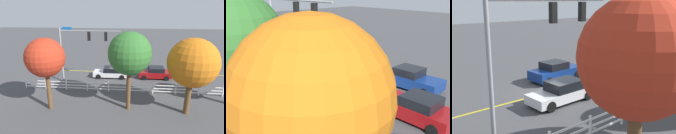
% 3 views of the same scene
% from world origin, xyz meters
% --- Properties ---
extents(ground_plane, '(120.00, 120.00, 0.00)m').
position_xyz_m(ground_plane, '(0.00, 0.00, 0.00)').
color(ground_plane, '#444447').
extents(lane_center_stripe, '(28.00, 0.16, 0.01)m').
position_xyz_m(lane_center_stripe, '(-4.00, 0.00, 0.00)').
color(lane_center_stripe, gold).
rests_on(lane_center_stripe, ground_plane).
extents(signal_assembly, '(7.12, 0.37, 6.67)m').
position_xyz_m(signal_assembly, '(4.28, 4.06, 4.70)').
color(signal_assembly, gray).
rests_on(signal_assembly, ground_plane).
extents(car_0, '(4.39, 2.07, 1.51)m').
position_xyz_m(car_0, '(-2.13, -2.08, 0.71)').
color(car_0, navy).
rests_on(car_0, ground_plane).
extents(car_1, '(4.45, 1.88, 1.38)m').
position_xyz_m(car_1, '(0.74, 2.04, 0.67)').
color(car_1, silver).
rests_on(car_1, ground_plane).
extents(car_2, '(4.13, 2.03, 1.48)m').
position_xyz_m(car_2, '(-4.94, 1.78, 0.71)').
color(car_2, maroon).
rests_on(car_2, ground_plane).
extents(white_rail_fence, '(26.10, 0.10, 1.15)m').
position_xyz_m(white_rail_fence, '(-3.00, 6.51, 0.60)').
color(white_rail_fence, white).
rests_on(white_rail_fence, ground_plane).
extents(tree_1, '(3.64, 3.64, 6.96)m').
position_xyz_m(tree_1, '(-1.60, 9.85, 5.10)').
color(tree_1, brown).
rests_on(tree_1, ground_plane).
extents(tree_3, '(3.99, 3.99, 6.54)m').
position_xyz_m(tree_3, '(-6.61, 10.09, 4.52)').
color(tree_3, brown).
rests_on(tree_3, ground_plane).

